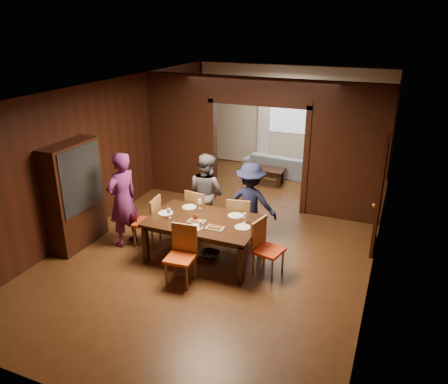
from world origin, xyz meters
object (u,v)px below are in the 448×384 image
at_px(person_purple, 123,200).
at_px(person_grey, 206,193).
at_px(dining_table, 205,239).
at_px(coffee_table, 269,176).
at_px(chair_far_r, 240,220).
at_px(chair_right, 269,249).
at_px(chair_left, 147,221).
at_px(person_navy, 250,203).
at_px(chair_far_l, 201,212).
at_px(chair_near, 180,256).
at_px(sofa, 281,164).
at_px(hutch, 75,195).

height_order(person_purple, person_grey, person_purple).
relative_size(dining_table, coffee_table, 2.44).
height_order(dining_table, chair_far_r, chair_far_r).
xyz_separation_m(person_grey, dining_table, (0.44, -1.05, -0.43)).
bearing_deg(chair_right, chair_far_r, 57.07).
bearing_deg(chair_left, person_grey, 133.72).
xyz_separation_m(person_navy, chair_left, (-1.75, -0.91, -0.30)).
bearing_deg(chair_far_r, chair_far_l, -13.91).
xyz_separation_m(person_grey, chair_far_l, (-0.03, -0.22, -0.33)).
bearing_deg(chair_far_r, chair_near, 65.01).
xyz_separation_m(person_purple, chair_left, (0.40, 0.14, -0.43)).
xyz_separation_m(sofa, chair_right, (1.17, -5.01, 0.19)).
bearing_deg(person_purple, chair_far_r, 128.38).
relative_size(sofa, hutch, 1.01).
xyz_separation_m(person_navy, chair_far_r, (-0.14, -0.18, -0.30)).
bearing_deg(chair_far_r, coffee_table, -93.42).
bearing_deg(chair_left, sofa, 157.72).
xyz_separation_m(coffee_table, chair_far_l, (-0.40, -3.30, 0.28)).
bearing_deg(sofa, chair_right, 108.84).
xyz_separation_m(person_purple, coffee_table, (1.56, 4.21, -0.71)).
height_order(sofa, chair_far_r, chair_far_r).
xyz_separation_m(sofa, chair_left, (-1.28, -4.87, 0.19)).
height_order(sofa, chair_right, chair_right).
relative_size(chair_left, chair_far_r, 1.00).
bearing_deg(dining_table, hutch, -170.31).
relative_size(person_purple, person_grey, 1.12).
xyz_separation_m(sofa, dining_table, (-0.04, -4.93, 0.08)).
bearing_deg(chair_far_l, person_purple, 47.08).
distance_m(person_grey, chair_left, 1.31).
relative_size(person_grey, chair_right, 1.68).
height_order(person_grey, chair_left, person_grey).
height_order(dining_table, chair_left, chair_left).
distance_m(coffee_table, chair_far_l, 3.33).
bearing_deg(person_purple, coffee_table, 174.62).
bearing_deg(chair_right, sofa, 26.10).
bearing_deg(chair_near, hutch, 164.97).
relative_size(sofa, dining_table, 1.03).
bearing_deg(chair_right, coffee_table, 29.96).
height_order(chair_far_l, chair_near, same).
distance_m(chair_far_l, chair_near, 1.74).
distance_m(person_purple, coffee_table, 4.54).
bearing_deg(chair_left, dining_table, 79.67).
xyz_separation_m(person_navy, chair_near, (-0.55, -1.83, -0.30)).
distance_m(chair_left, chair_far_r, 1.77).
distance_m(person_navy, chair_near, 1.93).
bearing_deg(chair_far_l, person_navy, -162.81).
relative_size(person_purple, sofa, 0.90).
relative_size(coffee_table, chair_near, 0.82).
height_order(person_navy, hutch, hutch).
bearing_deg(person_purple, person_navy, 131.06).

